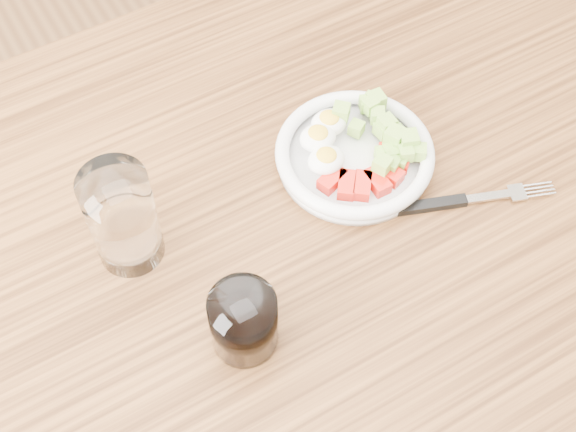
% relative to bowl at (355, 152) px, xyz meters
% --- Properties ---
extents(dining_table, '(1.50, 0.90, 0.77)m').
position_rel_bowl_xyz_m(dining_table, '(-0.11, -0.06, -0.12)').
color(dining_table, brown).
rests_on(dining_table, ground).
extents(bowl, '(0.20, 0.20, 0.05)m').
position_rel_bowl_xyz_m(bowl, '(0.00, 0.00, 0.00)').
color(bowl, white).
rests_on(bowl, dining_table).
extents(fork, '(0.21, 0.09, 0.01)m').
position_rel_bowl_xyz_m(fork, '(0.06, -0.11, -0.01)').
color(fork, black).
rests_on(fork, dining_table).
extents(water_glass, '(0.08, 0.08, 0.14)m').
position_rel_bowl_xyz_m(water_glass, '(-0.30, 0.02, 0.05)').
color(water_glass, white).
rests_on(water_glass, dining_table).
extents(coffee_glass, '(0.07, 0.07, 0.08)m').
position_rel_bowl_xyz_m(coffee_glass, '(-0.24, -0.15, 0.02)').
color(coffee_glass, white).
rests_on(coffee_glass, dining_table).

